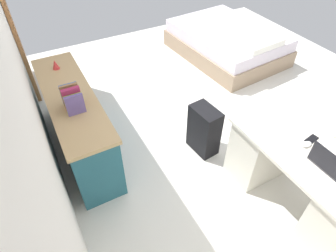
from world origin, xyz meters
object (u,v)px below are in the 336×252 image
Objects in this scene: bed at (227,43)px; cell_phone_by_mouse at (312,139)px; laptop at (330,164)px; computer_mouse at (307,144)px; credenza at (77,122)px; suitcase_black at (204,130)px; figurine_small at (55,65)px; desk at (299,179)px.

bed is 14.76× the size of cell_phone_by_mouse.
computer_mouse is at bearing -8.59° from laptop.
cell_phone_by_mouse is at bearing -25.39° from laptop.
credenza is 1.45m from suitcase_black.
bed is at bearing -32.30° from cell_phone_by_mouse.
suitcase_black is 1.36m from laptop.
cell_phone_by_mouse is (0.03, -0.10, -0.01)m from computer_mouse.
suitcase_black is 1.14m from cell_phone_by_mouse.
laptop reaches higher than suitcase_black.
credenza is 3.07m from bed.
figurine_small reaches higher than suitcase_black.
laptop is 2.29× the size of cell_phone_by_mouse.
credenza reaches higher than cell_phone_by_mouse.
computer_mouse is 2.78m from figurine_small.
bed is at bearing -70.60° from credenza.
bed is 6.44× the size of laptop.
bed is 2.99m from figurine_small.
bed is at bearing -23.47° from laptop.
desk is 0.40m from cell_phone_by_mouse.
figurine_small is (0.57, 0.00, 0.45)m from credenza.
desk is 2.39m from credenza.
suitcase_black is at bearing -119.09° from credenza.
cell_phone_by_mouse is (0.29, -0.14, -0.04)m from laptop.
cell_phone_by_mouse is at bearing -141.50° from figurine_small.
cell_phone_by_mouse is (-2.65, 1.14, 0.51)m from bed.
cell_phone_by_mouse is (-0.93, -0.49, 0.45)m from suitcase_black.
laptop is at bearing 156.53° from bed.
credenza is 18.00× the size of computer_mouse.
computer_mouse is (0.26, -0.04, -0.03)m from laptop.
laptop is (-1.92, -1.61, 0.40)m from credenza.
computer_mouse reaches higher than desk.
computer_mouse is 0.10m from cell_phone_by_mouse.
credenza reaches higher than bed.
bed is at bearing -81.12° from figurine_small.
computer_mouse is 0.74× the size of cell_phone_by_mouse.
cell_phone_by_mouse is 2.82m from figurine_small.
figurine_small reaches higher than cell_phone_by_mouse.
laptop reaches higher than computer_mouse.
laptop is at bearing -140.03° from credenza.
figurine_small reaches higher than desk.
suitcase_black reaches higher than bed.
cell_phone_by_mouse is (0.12, -0.14, 0.36)m from desk.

